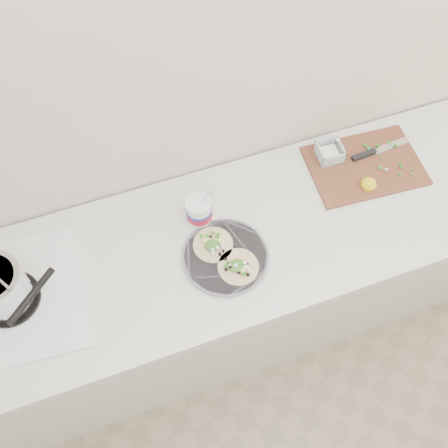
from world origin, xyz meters
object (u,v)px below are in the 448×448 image
object	(u,v)px
stove	(4,292)
taco_plate	(226,256)
tub	(200,209)
cutboard	(363,162)

from	to	relation	value
stove	taco_plate	distance (m)	0.75
stove	tub	world-z (taller)	stove
stove	taco_plate	xyz separation A→B (m)	(0.74, -0.09, -0.06)
taco_plate	cutboard	size ratio (longest dim) A/B	0.67
stove	taco_plate	world-z (taller)	stove
cutboard	tub	bearing A→B (deg)	-174.11
tub	cutboard	size ratio (longest dim) A/B	0.47
taco_plate	tub	bearing A→B (deg)	100.36
taco_plate	cutboard	xyz separation A→B (m)	(0.65, 0.20, -0.00)
stove	tub	size ratio (longest dim) A/B	2.46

